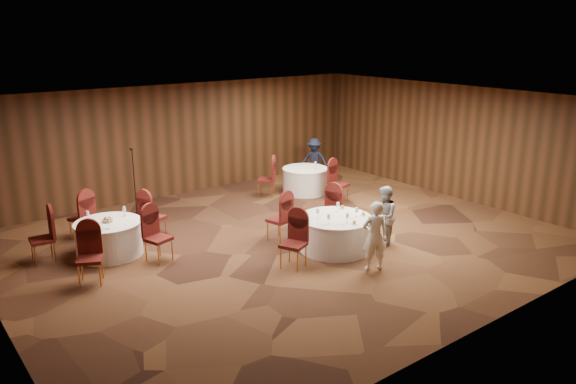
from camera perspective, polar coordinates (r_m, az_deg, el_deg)
ground at (r=12.91m, az=-0.17°, el=-5.04°), size 12.00×12.00×0.00m
room_shell at (r=12.33m, az=-0.17°, el=3.49°), size 12.00×12.00×12.00m
table_main at (r=12.40m, az=4.82°, el=-4.17°), size 1.61×1.61×0.74m
table_left at (r=12.66m, az=-17.72°, el=-4.48°), size 1.42×1.42×0.74m
table_right at (r=16.61m, az=1.75°, el=1.21°), size 1.35×1.35×0.74m
chairs_main at (r=12.59m, az=1.68°, el=-3.20°), size 2.92×2.06×1.00m
chairs_left at (r=12.61m, az=-18.03°, el=-3.99°), size 3.04×3.17×1.00m
chairs_right at (r=15.95m, az=1.43°, el=1.04°), size 1.99×2.35×1.00m
tabletop_main at (r=12.25m, az=5.76°, el=-2.13°), size 1.08×1.08×0.22m
tabletop_left at (r=12.53m, az=-17.89°, el=-2.56°), size 0.82×0.80×0.22m
tabletop_right at (r=16.41m, az=2.80°, el=2.90°), size 0.08×0.08×0.22m
mic_stand at (r=15.15m, az=-15.25°, el=-0.28°), size 0.24×0.24×1.75m
woman_a at (r=11.35m, az=8.80°, el=-4.43°), size 0.62×0.52×1.44m
woman_b at (r=12.68m, az=9.73°, el=-2.42°), size 0.84×0.83×1.36m
man_c at (r=17.86m, az=2.69°, el=3.31°), size 0.91×1.02×1.37m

